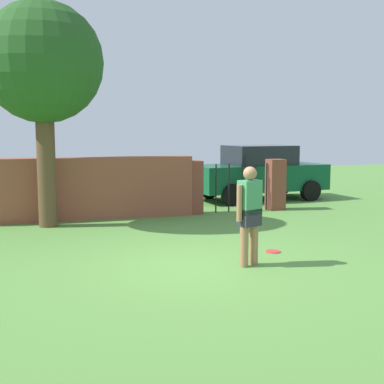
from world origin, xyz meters
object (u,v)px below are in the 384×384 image
object	(u,v)px
tree	(43,65)
car	(259,173)
frisbee_red	(273,251)
person	(249,211)

from	to	relation	value
tree	car	distance (m)	7.58
tree	frisbee_red	xyz separation A→B (m)	(3.83, -3.78, -3.63)
person	frisbee_red	size ratio (longest dim) A/B	6.00
frisbee_red	car	bearing A→B (deg)	67.59
car	frisbee_red	bearing A→B (deg)	62.58
tree	car	world-z (taller)	tree
car	frisbee_red	distance (m)	7.07
tree	person	xyz separation A→B (m)	(3.04, -4.51, -2.74)
person	car	distance (m)	8.02
person	car	world-z (taller)	car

